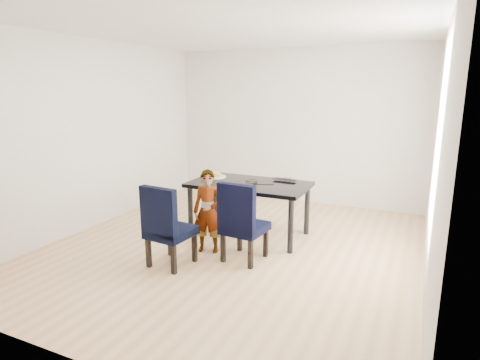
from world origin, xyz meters
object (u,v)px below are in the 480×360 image
at_px(child, 208,211).
at_px(dining_table, 249,209).
at_px(laptop, 286,179).
at_px(plate, 217,177).
at_px(chair_left, 171,225).
at_px(chair_right, 245,221).

bearing_deg(child, dining_table, 58.80).
bearing_deg(laptop, child, 64.15).
relative_size(dining_table, plate, 5.91).
relative_size(chair_left, laptop, 2.95).
xyz_separation_m(child, laptop, (0.63, 1.09, 0.24)).
height_order(chair_right, laptop, chair_right).
relative_size(chair_right, laptop, 2.96).
distance_m(plate, laptop, 1.00).
xyz_separation_m(child, plate, (-0.34, 0.87, 0.24)).
height_order(chair_right, child, child).
distance_m(chair_left, chair_right, 0.86).
xyz_separation_m(chair_left, plate, (-0.14, 1.39, 0.28)).
bearing_deg(plate, dining_table, -12.42).
height_order(chair_left, plate, chair_left).
distance_m(chair_right, plate, 1.27).
relative_size(chair_left, plate, 3.56).
bearing_deg(plate, child, -68.75).
bearing_deg(laptop, chair_right, 88.12).
bearing_deg(chair_right, child, -178.65).
height_order(dining_table, chair_left, chair_left).
xyz_separation_m(chair_right, plate, (-0.85, 0.90, 0.27)).
xyz_separation_m(chair_right, laptop, (0.12, 1.13, 0.28)).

